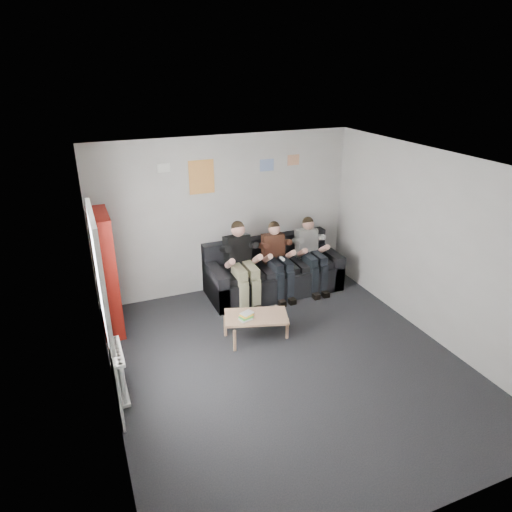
% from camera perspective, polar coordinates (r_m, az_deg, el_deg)
% --- Properties ---
extents(room_shell, '(5.00, 5.00, 5.00)m').
position_cam_1_polar(room_shell, '(5.68, 4.37, -2.18)').
color(room_shell, black).
rests_on(room_shell, ground).
extents(sofa, '(2.33, 0.95, 0.90)m').
position_cam_1_polar(sofa, '(8.07, 2.09, -2.14)').
color(sofa, black).
rests_on(sofa, ground).
extents(bookshelf, '(0.28, 0.83, 1.84)m').
position_cam_1_polar(bookshelf, '(7.02, -18.20, -2.05)').
color(bookshelf, maroon).
rests_on(bookshelf, ground).
extents(coffee_table, '(0.91, 0.50, 0.36)m').
position_cam_1_polar(coffee_table, '(6.72, 0.01, -7.78)').
color(coffee_table, tan).
rests_on(coffee_table, ground).
extents(game_cases, '(0.23, 0.21, 0.06)m').
position_cam_1_polar(game_cases, '(6.63, -1.22, -7.52)').
color(game_cases, silver).
rests_on(game_cases, coffee_table).
extents(person_left, '(0.42, 0.89, 1.38)m').
position_cam_1_polar(person_left, '(7.52, -1.73, -1.04)').
color(person_left, black).
rests_on(person_left, sofa).
extents(person_middle, '(0.37, 0.80, 1.29)m').
position_cam_1_polar(person_middle, '(7.77, 2.74, -0.51)').
color(person_middle, '#452117').
rests_on(person_middle, sofa).
extents(person_right, '(0.37, 0.80, 1.29)m').
position_cam_1_polar(person_right, '(8.04, 6.94, 0.20)').
color(person_right, white).
rests_on(person_right, sofa).
extents(radiator, '(0.10, 0.64, 0.60)m').
position_cam_1_polar(radiator, '(5.88, -16.59, -13.61)').
color(radiator, white).
rests_on(radiator, ground).
extents(window, '(0.05, 1.30, 2.36)m').
position_cam_1_polar(window, '(5.51, -18.16, -8.05)').
color(window, white).
rests_on(window, room_shell).
extents(poster_large, '(0.42, 0.01, 0.55)m').
position_cam_1_polar(poster_large, '(7.52, -6.82, 9.77)').
color(poster_large, '#E8C451').
rests_on(poster_large, room_shell).
extents(poster_blue, '(0.25, 0.01, 0.20)m').
position_cam_1_polar(poster_blue, '(7.88, 1.36, 11.29)').
color(poster_blue, '#3E71D6').
rests_on(poster_blue, room_shell).
extents(poster_pink, '(0.22, 0.01, 0.18)m').
position_cam_1_polar(poster_pink, '(8.08, 4.69, 11.88)').
color(poster_pink, '#B4388B').
rests_on(poster_pink, room_shell).
extents(poster_sign, '(0.20, 0.01, 0.14)m').
position_cam_1_polar(poster_sign, '(7.35, -11.47, 10.75)').
color(poster_sign, white).
rests_on(poster_sign, room_shell).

